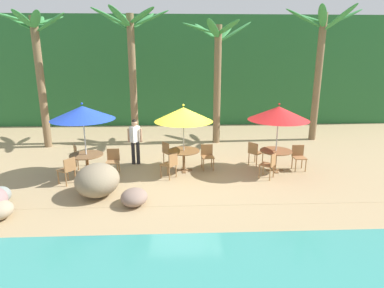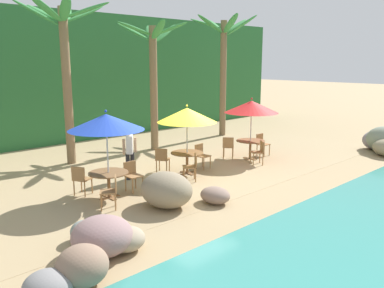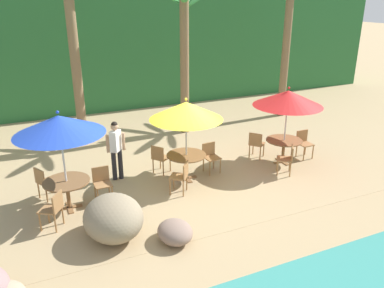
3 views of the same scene
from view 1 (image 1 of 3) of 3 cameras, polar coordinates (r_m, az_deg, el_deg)
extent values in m
plane|color=tan|center=(11.41, -1.23, -4.96)|extent=(120.00, 120.00, 0.00)
cube|color=tan|center=(11.41, -1.23, -4.95)|extent=(18.00, 5.20, 0.01)
cube|color=#286633|center=(19.72, -1.90, 12.61)|extent=(28.00, 2.40, 6.00)
ellipsoid|color=gray|center=(9.89, -16.13, -6.03)|extent=(1.26, 1.48, 0.93)
ellipsoid|color=#856C5E|center=(9.15, -10.02, -9.08)|extent=(0.73, 0.87, 0.44)
cylinder|color=silver|center=(11.37, -18.06, 0.11)|extent=(0.04, 0.04, 2.25)
cone|color=blue|center=(11.15, -18.50, 5.18)|extent=(2.06, 2.06, 0.43)
sphere|color=blue|center=(11.11, -18.63, 6.68)|extent=(0.07, 0.07, 0.07)
cube|color=brown|center=(11.70, -17.61, -5.13)|extent=(0.60, 0.12, 0.03)
cube|color=brown|center=(11.70, -17.61, -5.13)|extent=(0.12, 0.60, 0.03)
cylinder|color=brown|center=(11.58, -17.75, -3.48)|extent=(0.09, 0.09, 0.71)
cylinder|color=brown|center=(11.47, -17.89, -1.81)|extent=(1.10, 1.10, 0.03)
cylinder|color=#9E7042|center=(11.24, -12.83, -4.48)|extent=(0.04, 0.04, 0.45)
cylinder|color=#9E7042|center=(11.31, -14.62, -4.47)|extent=(0.04, 0.04, 0.45)
cylinder|color=#9E7042|center=(11.57, -12.54, -3.88)|extent=(0.04, 0.04, 0.45)
cylinder|color=#9E7042|center=(11.64, -14.27, -3.88)|extent=(0.04, 0.04, 0.45)
cube|color=#9E7042|center=(11.36, -13.64, -3.03)|extent=(0.42, 0.42, 0.03)
cube|color=#9E7042|center=(11.49, -13.52, -1.79)|extent=(0.42, 0.04, 0.42)
cylinder|color=#9E7042|center=(12.62, -17.92, -2.64)|extent=(0.04, 0.04, 0.45)
cylinder|color=#9E7042|center=(12.28, -17.56, -3.10)|extent=(0.04, 0.04, 0.45)
cylinder|color=#9E7042|center=(12.56, -19.51, -2.87)|extent=(0.04, 0.04, 0.45)
cylinder|color=#9E7042|center=(12.22, -19.19, -3.34)|extent=(0.04, 0.04, 0.45)
cube|color=#9E7042|center=(12.35, -18.64, -1.93)|extent=(0.57, 0.57, 0.03)
cube|color=#9E7042|center=(12.26, -19.63, -1.18)|extent=(0.22, 0.39, 0.42)
cylinder|color=#9E7042|center=(11.16, -22.22, -5.43)|extent=(0.04, 0.04, 0.45)
cylinder|color=#9E7042|center=(11.36, -20.80, -4.92)|extent=(0.04, 0.04, 0.45)
cylinder|color=#9E7042|center=(10.89, -21.06, -5.82)|extent=(0.04, 0.04, 0.45)
cylinder|color=#9E7042|center=(11.09, -19.63, -5.29)|extent=(0.04, 0.04, 0.45)
cube|color=#9E7042|center=(11.04, -21.05, -4.19)|extent=(0.58, 0.58, 0.03)
cube|color=#9E7042|center=(10.83, -20.48, -3.42)|extent=(0.26, 0.37, 0.42)
cylinder|color=silver|center=(11.28, -1.46, 0.40)|extent=(0.04, 0.04, 2.11)
cone|color=yellow|center=(11.07, -1.49, 5.17)|extent=(1.99, 1.99, 0.47)
sphere|color=yellow|center=(11.02, -1.50, 6.77)|extent=(0.07, 0.07, 0.07)
cube|color=brown|center=(11.59, -1.42, -4.56)|extent=(0.60, 0.12, 0.03)
cube|color=brown|center=(11.59, -1.42, -4.56)|extent=(0.12, 0.60, 0.03)
cylinder|color=brown|center=(11.48, -1.43, -2.89)|extent=(0.09, 0.09, 0.71)
cylinder|color=brown|center=(11.37, -1.45, -1.19)|extent=(1.10, 1.10, 0.03)
cylinder|color=#9E7042|center=(11.51, 3.78, -3.62)|extent=(0.04, 0.04, 0.45)
cylinder|color=#9E7042|center=(11.45, 2.02, -3.71)|extent=(0.04, 0.04, 0.45)
cylinder|color=#9E7042|center=(11.84, 3.43, -3.07)|extent=(0.04, 0.04, 0.45)
cylinder|color=#9E7042|center=(11.78, 1.72, -3.15)|extent=(0.04, 0.04, 0.45)
cube|color=#9E7042|center=(11.57, 2.75, -2.26)|extent=(0.46, 0.46, 0.03)
cube|color=#9E7042|center=(11.70, 2.58, -1.05)|extent=(0.42, 0.08, 0.42)
cylinder|color=#9E7042|center=(12.42, -3.55, -2.17)|extent=(0.04, 0.04, 0.45)
cylinder|color=#9E7042|center=(12.14, -2.61, -2.58)|extent=(0.04, 0.04, 0.45)
cylinder|color=#9E7042|center=(12.24, -4.94, -2.48)|extent=(0.04, 0.04, 0.45)
cylinder|color=#9E7042|center=(11.95, -4.01, -2.90)|extent=(0.04, 0.04, 0.45)
cube|color=#9E7042|center=(12.12, -3.80, -1.45)|extent=(0.58, 0.58, 0.03)
cube|color=#9E7042|center=(11.96, -4.61, -0.72)|extent=(0.27, 0.37, 0.42)
cylinder|color=#9E7042|center=(10.87, -5.43, -4.83)|extent=(0.04, 0.04, 0.45)
cylinder|color=#9E7042|center=(11.13, -4.23, -4.32)|extent=(0.04, 0.04, 0.45)
cylinder|color=#9E7042|center=(10.66, -3.96, -5.22)|extent=(0.04, 0.04, 0.45)
cylinder|color=#9E7042|center=(10.92, -2.78, -4.69)|extent=(0.04, 0.04, 0.45)
cube|color=#9E7042|center=(10.81, -4.12, -3.57)|extent=(0.59, 0.59, 0.03)
cube|color=#9E7042|center=(10.63, -3.31, -2.78)|extent=(0.29, 0.35, 0.42)
cylinder|color=silver|center=(11.63, 14.51, 0.48)|extent=(0.04, 0.04, 2.15)
cone|color=red|center=(11.43, 14.83, 5.20)|extent=(2.06, 2.06, 0.46)
sphere|color=red|center=(11.38, 14.94, 6.72)|extent=(0.07, 0.07, 0.07)
cube|color=brown|center=(11.94, 14.16, -4.44)|extent=(0.60, 0.12, 0.03)
cube|color=brown|center=(11.94, 14.16, -4.44)|extent=(0.12, 0.60, 0.03)
cylinder|color=brown|center=(11.83, 14.28, -2.82)|extent=(0.09, 0.09, 0.71)
cylinder|color=brown|center=(11.73, 14.39, -1.17)|extent=(1.10, 1.10, 0.03)
cylinder|color=#9E7042|center=(12.06, 19.16, -3.59)|extent=(0.04, 0.04, 0.45)
cylinder|color=#9E7042|center=(11.93, 17.57, -3.65)|extent=(0.04, 0.04, 0.45)
cylinder|color=#9E7042|center=(12.37, 18.56, -3.06)|extent=(0.04, 0.04, 0.45)
cylinder|color=#9E7042|center=(12.24, 17.00, -3.11)|extent=(0.04, 0.04, 0.45)
cube|color=#9E7042|center=(12.08, 18.17, -2.27)|extent=(0.42, 0.42, 0.03)
cube|color=#9E7042|center=(12.20, 17.92, -1.12)|extent=(0.42, 0.04, 0.42)
cylinder|color=#9E7042|center=(12.59, 10.89, -2.20)|extent=(0.04, 0.04, 0.45)
cylinder|color=#9E7042|center=(12.38, 12.18, -2.57)|extent=(0.04, 0.04, 0.45)
cylinder|color=#9E7042|center=(12.32, 9.85, -2.53)|extent=(0.04, 0.04, 0.45)
cylinder|color=#9E7042|center=(12.11, 11.15, -2.92)|extent=(0.04, 0.04, 0.45)
cube|color=#9E7042|center=(12.28, 11.08, -1.48)|extent=(0.59, 0.59, 0.03)
cube|color=#9E7042|center=(12.07, 10.53, -0.78)|extent=(0.29, 0.35, 0.42)
cylinder|color=#9E7042|center=(11.01, 11.63, -4.83)|extent=(0.04, 0.04, 0.45)
cylinder|color=#9E7042|center=(11.32, 12.29, -4.29)|extent=(0.04, 0.04, 0.45)
cylinder|color=#9E7042|center=(10.90, 13.39, -5.15)|extent=(0.04, 0.04, 0.45)
cylinder|color=#9E7042|center=(11.22, 14.00, -4.59)|extent=(0.04, 0.04, 0.45)
cube|color=#9E7042|center=(11.03, 12.90, -3.54)|extent=(0.58, 0.58, 0.03)
cube|color=#9E7042|center=(10.91, 13.95, -2.74)|extent=(0.27, 0.37, 0.42)
cylinder|color=brown|center=(15.41, -24.75, 9.40)|extent=(0.32, 0.32, 5.45)
ellipsoid|color=#388942|center=(15.08, -23.39, 18.88)|extent=(1.31, 0.51, 0.81)
ellipsoid|color=#388942|center=(15.78, -23.54, 19.08)|extent=(1.14, 1.31, 0.52)
ellipsoid|color=#388942|center=(16.08, -25.08, 18.42)|extent=(0.49, 1.31, 0.80)
ellipsoid|color=#388942|center=(15.85, -27.92, 18.25)|extent=(1.36, 0.71, 0.74)
ellipsoid|color=#388942|center=(15.48, -28.62, 18.67)|extent=(1.43, 0.78, 0.48)
ellipsoid|color=#388942|center=(14.80, -27.29, 18.77)|extent=(0.53, 1.38, 0.66)
ellipsoid|color=#388942|center=(14.71, -25.55, 18.99)|extent=(0.96, 1.35, 0.67)
cylinder|color=brown|center=(15.10, -10.24, 10.78)|extent=(0.32, 0.32, 5.62)
ellipsoid|color=#388942|center=(15.07, -7.25, 20.84)|extent=(1.65, 0.43, 0.78)
ellipsoid|color=#388942|center=(15.77, -8.50, 20.43)|extent=(1.19, 1.52, 0.88)
ellipsoid|color=#388942|center=(15.95, -11.47, 20.38)|extent=(0.92, 1.66, 0.77)
ellipsoid|color=#388942|center=(15.59, -13.57, 20.19)|extent=(1.58, 0.99, 0.93)
ellipsoid|color=#388942|center=(14.83, -14.05, 20.61)|extent=(1.60, 1.11, 0.79)
ellipsoid|color=#388942|center=(14.36, -12.45, 20.90)|extent=(0.90, 1.66, 0.77)
ellipsoid|color=#388942|center=(14.42, -8.73, 21.25)|extent=(1.38, 1.51, 0.61)
cylinder|color=brown|center=(14.84, 4.40, 10.01)|extent=(0.32, 0.32, 5.16)
ellipsoid|color=#388942|center=(15.07, 7.63, 18.82)|extent=(1.47, 0.63, 0.91)
ellipsoid|color=#388942|center=(15.53, 5.85, 18.84)|extent=(1.05, 1.43, 0.86)
ellipsoid|color=#388942|center=(15.38, 2.39, 18.99)|extent=(1.19, 1.38, 0.82)
ellipsoid|color=#388942|center=(14.87, 1.37, 19.45)|extent=(1.59, 0.60, 0.58)
ellipsoid|color=#388942|center=(14.05, 3.73, 19.40)|extent=(0.89, 1.52, 0.76)
ellipsoid|color=#388942|center=(14.14, 6.35, 19.56)|extent=(0.95, 1.56, 0.58)
cylinder|color=brown|center=(16.35, 21.02, 10.50)|extent=(0.32, 0.32, 5.70)
ellipsoid|color=#388942|center=(16.75, 24.87, 19.29)|extent=(1.67, 0.38, 0.84)
ellipsoid|color=#388942|center=(17.26, 21.72, 19.44)|extent=(0.89, 1.68, 0.85)
ellipsoid|color=#388942|center=(16.93, 19.43, 19.99)|extent=(1.18, 1.68, 0.62)
ellipsoid|color=#388942|center=(16.10, 18.83, 20.04)|extent=(1.67, 0.46, 0.87)
ellipsoid|color=#388942|center=(15.50, 21.75, 19.98)|extent=(1.07, 1.63, 0.88)
ellipsoid|color=#388942|center=(15.78, 24.44, 19.45)|extent=(0.97, 1.59, 1.01)
cylinder|color=#232328|center=(12.32, -10.18, -1.55)|extent=(0.13, 0.13, 0.86)
cylinder|color=#232328|center=(12.30, -9.35, -1.54)|extent=(0.13, 0.13, 0.86)
cube|color=white|center=(12.12, -9.92, 1.71)|extent=(0.37, 0.39, 0.58)
cylinder|color=tan|center=(12.16, -10.93, 1.47)|extent=(0.08, 0.08, 0.50)
cylinder|color=tan|center=(12.11, -8.87, 1.50)|extent=(0.08, 0.08, 0.50)
sphere|color=tan|center=(12.03, -10.01, 3.61)|extent=(0.21, 0.21, 0.21)
sphere|color=black|center=(12.02, -10.02, 3.84)|extent=(0.18, 0.18, 0.18)
camera|label=2|loc=(8.80, -84.44, -0.05)|focal=37.59mm
camera|label=3|loc=(4.22, -70.70, 17.58)|focal=36.24mm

